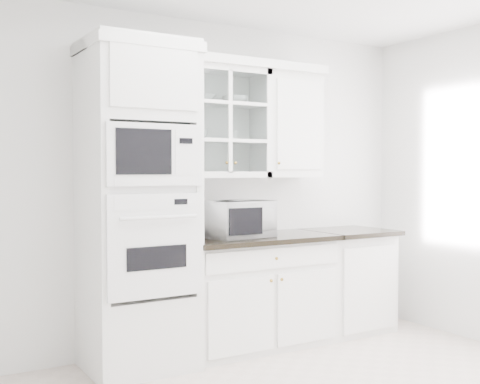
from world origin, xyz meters
TOP-DOWN VIEW (x-y plane):
  - room_shell at (0.00, 0.43)m, footprint 4.00×3.50m
  - oven_column at (-0.75, 1.42)m, footprint 0.76×0.68m
  - base_cabinet_run at (0.28, 1.45)m, footprint 1.32×0.67m
  - extra_base_cabinet at (1.28, 1.45)m, footprint 0.72×0.67m
  - upper_cabinet_glass at (0.03, 1.58)m, footprint 0.80×0.33m
  - upper_cabinet_solid at (0.71, 1.58)m, footprint 0.55×0.33m
  - crown_molding at (-0.07, 1.56)m, footprint 2.14×0.38m
  - countertop_microwave at (0.10, 1.41)m, footprint 0.56×0.49m
  - bowl_a at (-0.14, 1.58)m, footprint 0.30×0.30m
  - bowl_b at (0.18, 1.60)m, footprint 0.24×0.24m
  - cup_a at (-0.14, 1.60)m, footprint 0.13×0.13m
  - cup_b at (0.14, 1.57)m, footprint 0.10×0.10m

SIDE VIEW (x-z plane):
  - base_cabinet_run at x=0.28m, z-range 0.00..0.92m
  - extra_base_cabinet at x=1.28m, z-range 0.00..0.92m
  - countertop_microwave at x=0.10m, z-range 0.92..1.22m
  - oven_column at x=-0.75m, z-range 0.00..2.40m
  - cup_b at x=0.14m, z-range 1.71..1.79m
  - cup_a at x=-0.14m, z-range 1.71..1.80m
  - room_shell at x=0.00m, z-range 0.43..3.13m
  - upper_cabinet_glass at x=0.03m, z-range 1.40..2.30m
  - upper_cabinet_solid at x=0.71m, z-range 1.40..2.30m
  - bowl_a at x=-0.14m, z-range 2.01..2.07m
  - bowl_b at x=0.18m, z-range 2.01..2.08m
  - crown_molding at x=-0.07m, z-range 2.30..2.37m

